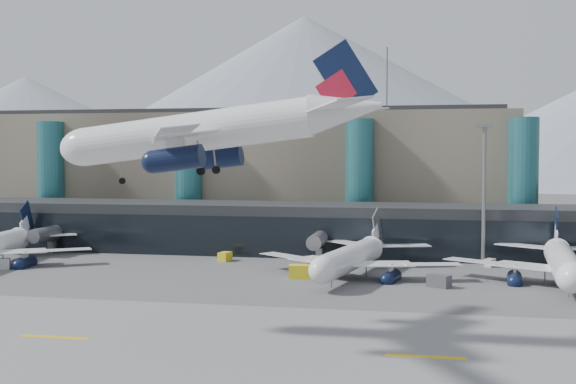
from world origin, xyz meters
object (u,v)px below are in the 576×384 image
(hero_jet, at_px, (227,119))
(jet_parked_mid, at_px, (356,248))
(veh_a, at_px, (0,264))
(veh_b, at_px, (225,256))
(veh_c, at_px, (439,281))
(lightmast_mid, at_px, (484,186))
(veh_d, at_px, (490,263))
(jet_parked_right, at_px, (562,252))
(veh_h, at_px, (301,272))

(hero_jet, distance_m, jet_parked_mid, 49.28)
(hero_jet, relative_size, veh_a, 11.55)
(hero_jet, xyz_separation_m, veh_b, (-16.24, 55.58, -23.14))
(veh_a, xyz_separation_m, veh_c, (75.31, -2.79, 0.03))
(veh_a, relative_size, veh_b, 1.15)
(lightmast_mid, bearing_deg, hero_jet, -117.60)
(lightmast_mid, bearing_deg, veh_b, -174.86)
(veh_d, bearing_deg, lightmast_mid, 54.24)
(veh_c, bearing_deg, lightmast_mid, 102.95)
(jet_parked_right, xyz_separation_m, veh_d, (-9.83, 13.45, -3.98))
(veh_d, bearing_deg, jet_parked_mid, 147.35)
(hero_jet, xyz_separation_m, veh_h, (1.25, 39.43, -22.86))
(hero_jet, relative_size, veh_b, 13.33)
(jet_parked_mid, xyz_separation_m, veh_a, (-61.91, -5.77, -3.55))
(veh_c, height_order, veh_h, veh_h)
(jet_parked_mid, distance_m, veh_d, 26.71)
(lightmast_mid, distance_m, veh_b, 49.63)
(veh_c, xyz_separation_m, veh_d, (9.25, 22.22, -0.26))
(veh_d, height_order, veh_h, veh_h)
(hero_jet, height_order, veh_a, hero_jet)
(lightmast_mid, xyz_separation_m, veh_h, (-30.05, -20.43, -13.32))
(jet_parked_mid, xyz_separation_m, veh_h, (-8.47, -4.78, -3.37))
(hero_jet, height_order, veh_c, hero_jet)
(veh_b, distance_m, veh_h, 23.81)
(lightmast_mid, height_order, jet_parked_mid, lightmast_mid)
(veh_c, bearing_deg, jet_parked_mid, 179.06)
(hero_jet, bearing_deg, jet_parked_right, 47.72)
(jet_parked_right, height_order, veh_d, jet_parked_right)
(veh_b, distance_m, veh_c, 44.11)
(veh_c, height_order, veh_d, veh_c)
(lightmast_mid, relative_size, veh_b, 8.99)
(lightmast_mid, bearing_deg, veh_c, -108.68)
(veh_a, height_order, veh_d, veh_a)
(hero_jet, relative_size, veh_h, 9.58)
(veh_b, height_order, veh_c, veh_c)
(veh_h, bearing_deg, hero_jet, -99.99)
(jet_parked_right, bearing_deg, hero_jet, 141.91)
(jet_parked_right, distance_m, veh_b, 59.62)
(veh_b, xyz_separation_m, veh_d, (48.60, 2.28, -0.12))
(lightmast_mid, distance_m, veh_h, 38.70)
(veh_b, relative_size, veh_c, 0.83)
(veh_c, distance_m, veh_h, 22.18)
(lightmast_mid, xyz_separation_m, hero_jet, (-31.29, -59.86, 9.54))
(lightmast_mid, distance_m, jet_parked_mid, 28.46)
(hero_jet, height_order, jet_parked_right, hero_jet)
(veh_a, distance_m, veh_c, 75.36)
(lightmast_mid, xyz_separation_m, jet_parked_mid, (-21.58, -15.66, -9.95))
(jet_parked_mid, bearing_deg, veh_c, -110.97)
(jet_parked_right, distance_m, veh_a, 94.66)
(veh_c, bearing_deg, hero_jet, -91.32)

